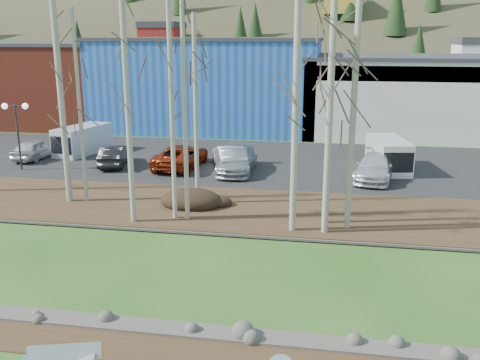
% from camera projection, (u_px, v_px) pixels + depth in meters
% --- Properties ---
extents(dirt_strip, '(80.00, 1.80, 0.03)m').
position_uv_depth(dirt_strip, '(130.00, 345.00, 15.16)').
color(dirt_strip, '#382616').
rests_on(dirt_strip, ground).
extents(near_bank_rocks, '(80.00, 0.80, 0.50)m').
position_uv_depth(near_bank_rocks, '(142.00, 327.00, 16.12)').
color(near_bank_rocks, '#47423D').
rests_on(near_bank_rocks, ground).
extents(river, '(80.00, 8.00, 0.90)m').
position_uv_depth(river, '(180.00, 270.00, 20.01)').
color(river, black).
rests_on(river, ground).
extents(far_bank_rocks, '(80.00, 0.80, 0.46)m').
position_uv_depth(far_bank_rocks, '(205.00, 232.00, 23.91)').
color(far_bank_rocks, '#47423D').
rests_on(far_bank_rocks, ground).
extents(far_bank, '(80.00, 7.00, 0.15)m').
position_uv_depth(far_bank, '(220.00, 208.00, 26.93)').
color(far_bank, '#382616').
rests_on(far_bank, ground).
extents(parking_lot, '(80.00, 14.00, 0.14)m').
position_uv_depth(parking_lot, '(251.00, 161.00, 36.92)').
color(parking_lot, black).
rests_on(parking_lot, ground).
extents(building_brick, '(16.32, 12.24, 7.80)m').
position_uv_depth(building_brick, '(35.00, 83.00, 53.18)').
color(building_brick, maroon).
rests_on(building_brick, ground).
extents(building_blue, '(20.40, 12.24, 8.30)m').
position_uv_depth(building_blue, '(211.00, 83.00, 50.14)').
color(building_blue, '#1D45AD').
rests_on(building_blue, ground).
extents(building_white, '(18.36, 12.24, 6.80)m').
position_uv_depth(building_white, '(409.00, 95.00, 47.35)').
color(building_white, beige).
rests_on(building_white, ground).
extents(dirt_mound, '(3.20, 2.26, 0.63)m').
position_uv_depth(dirt_mound, '(191.00, 199.00, 27.11)').
color(dirt_mound, black).
rests_on(dirt_mound, far_bank).
extents(birch_1, '(0.19, 0.19, 9.70)m').
position_uv_depth(birch_1, '(80.00, 108.00, 26.71)').
color(birch_1, '#ACA79A').
rests_on(birch_1, far_bank).
extents(birch_2, '(0.31, 0.31, 10.18)m').
position_uv_depth(birch_2, '(61.00, 103.00, 26.61)').
color(birch_2, '#ACA79A').
rests_on(birch_2, far_bank).
extents(birch_3, '(0.21, 0.21, 11.00)m').
position_uv_depth(birch_3, '(171.00, 101.00, 23.90)').
color(birch_3, '#ACA79A').
rests_on(birch_3, far_bank).
extents(birch_4, '(0.26, 0.26, 10.09)m').
position_uv_depth(birch_4, '(128.00, 113.00, 23.57)').
color(birch_4, '#ACA79A').
rests_on(birch_4, far_bank).
extents(birch_5, '(0.22, 0.22, 9.41)m').
position_uv_depth(birch_5, '(196.00, 112.00, 26.34)').
color(birch_5, '#ACA79A').
rests_on(birch_5, far_bank).
extents(birch_6, '(0.23, 0.23, 9.33)m').
position_uv_depth(birch_6, '(329.00, 122.00, 23.48)').
color(birch_6, '#ACA79A').
rests_on(birch_6, far_bank).
extents(birch_7, '(0.28, 0.28, 10.12)m').
position_uv_depth(birch_7, '(329.00, 117.00, 22.21)').
color(birch_7, '#ACA79A').
rests_on(birch_7, far_bank).
extents(birch_8, '(0.27, 0.27, 10.30)m').
position_uv_depth(birch_8, '(353.00, 113.00, 22.69)').
color(birch_8, '#ACA79A').
rests_on(birch_8, far_bank).
extents(birch_10, '(0.21, 0.21, 11.00)m').
position_uv_depth(birch_10, '(184.00, 102.00, 23.80)').
color(birch_10, '#ACA79A').
rests_on(birch_10, far_bank).
extents(birch_11, '(0.28, 0.28, 10.12)m').
position_uv_depth(birch_11, '(295.00, 117.00, 22.44)').
color(birch_11, '#ACA79A').
rests_on(birch_11, far_bank).
extents(street_lamp, '(1.61, 0.64, 4.28)m').
position_uv_depth(street_lamp, '(16.00, 118.00, 33.54)').
color(street_lamp, '#262628').
rests_on(street_lamp, parking_lot).
extents(car_0, '(1.77, 4.15, 1.40)m').
position_uv_depth(car_0, '(35.00, 149.00, 37.29)').
color(car_0, silver).
rests_on(car_0, parking_lot).
extents(car_1, '(2.25, 4.35, 1.36)m').
position_uv_depth(car_1, '(114.00, 155.00, 35.33)').
color(car_1, black).
rests_on(car_1, parking_lot).
extents(car_2, '(2.80, 5.54, 1.50)m').
position_uv_depth(car_2, '(181.00, 156.00, 34.84)').
color(car_2, maroon).
rests_on(car_2, parking_lot).
extents(car_3, '(2.23, 5.23, 1.50)m').
position_uv_depth(car_3, '(237.00, 160.00, 33.66)').
color(car_3, '#9CA1A4').
rests_on(car_3, parking_lot).
extents(car_4, '(3.14, 4.91, 1.53)m').
position_uv_depth(car_4, '(229.00, 157.00, 34.58)').
color(car_4, '#BBBBBD').
rests_on(car_4, parking_lot).
extents(car_5, '(3.00, 5.41, 1.48)m').
position_uv_depth(car_5, '(375.00, 167.00, 31.95)').
color(car_5, silver).
rests_on(car_5, parking_lot).
extents(van_white, '(2.66, 4.83, 2.00)m').
position_uv_depth(van_white, '(389.00, 155.00, 33.94)').
color(van_white, white).
rests_on(van_white, parking_lot).
extents(van_grey, '(2.89, 4.88, 2.00)m').
position_uv_depth(van_grey, '(81.00, 140.00, 38.78)').
color(van_grey, silver).
rests_on(van_grey, parking_lot).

